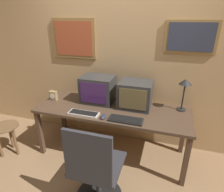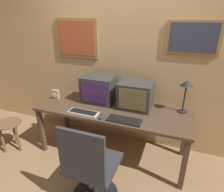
# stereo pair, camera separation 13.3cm
# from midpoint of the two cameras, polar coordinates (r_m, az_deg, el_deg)

# --- Properties ---
(wall_back) EXTENTS (8.00, 0.08, 2.60)m
(wall_back) POSITION_cam_midpoint_polar(r_m,az_deg,el_deg) (2.75, 4.89, 11.19)
(wall_back) COLOR tan
(wall_back) RESTS_ON ground_plane
(desk) EXTENTS (2.04, 0.72, 0.72)m
(desk) POSITION_cam_midpoint_polar(r_m,az_deg,el_deg) (2.55, 1.49, -5.31)
(desk) COLOR #4C3828
(desk) RESTS_ON ground_plane
(monitor_left) EXTENTS (0.45, 0.36, 0.38)m
(monitor_left) POSITION_cam_midpoint_polar(r_m,az_deg,el_deg) (2.68, -2.57, 2.13)
(monitor_left) COLOR #333333
(monitor_left) RESTS_ON desk
(monitor_right) EXTENTS (0.43, 0.38, 0.36)m
(monitor_right) POSITION_cam_midpoint_polar(r_m,az_deg,el_deg) (2.52, 8.72, 0.29)
(monitor_right) COLOR #333333
(monitor_right) RESTS_ON desk
(keyboard_main) EXTENTS (0.39, 0.14, 0.03)m
(keyboard_main) POSITION_cam_midpoint_polar(r_m,az_deg,el_deg) (2.42, -7.21, -5.05)
(keyboard_main) COLOR beige
(keyboard_main) RESTS_ON desk
(keyboard_side) EXTENTS (0.41, 0.16, 0.03)m
(keyboard_side) POSITION_cam_midpoint_polar(r_m,az_deg,el_deg) (2.25, 5.43, -7.33)
(keyboard_side) COLOR black
(keyboard_side) RESTS_ON desk
(mouse_near_keyboard) EXTENTS (0.07, 0.12, 0.04)m
(mouse_near_keyboard) POSITION_cam_midpoint_polar(r_m,az_deg,el_deg) (2.30, -1.34, -6.24)
(mouse_near_keyboard) COLOR #282D3D
(mouse_near_keyboard) RESTS_ON desk
(desk_clock) EXTENTS (0.11, 0.06, 0.14)m
(desk_clock) POSITION_cam_midpoint_polar(r_m,az_deg,el_deg) (2.91, -15.61, 0.51)
(desk_clock) COLOR #A38456
(desk_clock) RESTS_ON desk
(desk_lamp) EXTENTS (0.16, 0.16, 0.43)m
(desk_lamp) POSITION_cam_midpoint_polar(r_m,az_deg,el_deg) (2.50, 23.13, 2.48)
(desk_lamp) COLOR black
(desk_lamp) RESTS_ON desk
(office_chair) EXTENTS (0.52, 0.52, 1.00)m
(office_chair) POSITION_cam_midpoint_polar(r_m,az_deg,el_deg) (2.04, -4.45, -22.02)
(office_chair) COLOR black
(office_chair) RESTS_ON ground_plane
(side_stool) EXTENTS (0.35, 0.35, 0.47)m
(side_stool) POSITION_cam_midpoint_polar(r_m,az_deg,el_deg) (3.11, -27.65, -8.88)
(side_stool) COLOR brown
(side_stool) RESTS_ON ground_plane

